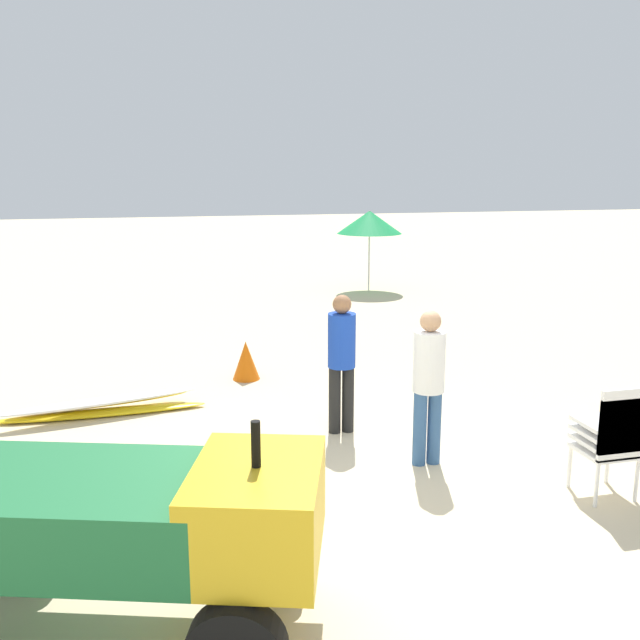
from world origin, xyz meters
The scene contains 8 objects.
ground centered at (0.00, 0.00, 0.00)m, with size 80.00×80.00×0.00m, color beige.
utility_cart centered at (-2.02, -1.32, 0.78)m, with size 2.79×1.95×1.50m.
stacked_plastic_chairs centered at (2.22, -0.41, 0.65)m, with size 0.48×0.48×1.11m.
surfboard_pile centered at (-2.50, 3.11, 0.12)m, with size 2.57×0.93×0.24m.
lifeguard_near_left centered at (0.27, 1.83, 0.93)m, with size 0.32×0.32×1.63m.
lifeguard_near_right centered at (0.88, 0.75, 0.93)m, with size 0.32×0.32×1.63m.
beach_umbrella_left centered at (3.61, 11.08, 1.71)m, with size 1.62×1.62×1.99m.
traffic_cone_near centered at (-0.51, 4.19, 0.28)m, with size 0.40×0.40×0.57m, color orange.
Camera 1 is at (-1.85, -5.60, 3.02)m, focal length 39.27 mm.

